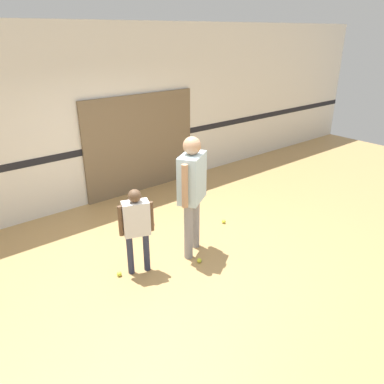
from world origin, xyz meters
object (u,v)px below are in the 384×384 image
at_px(tennis_ball_near_instructor, 199,260).
at_px(person_student_left, 136,223).
at_px(tennis_ball_by_spare_racket, 126,226).
at_px(person_instructor, 192,184).
at_px(tennis_ball_stray_left, 224,221).
at_px(racket_second_spare, 146,224).
at_px(racket_spare_on_floor, 140,228).
at_px(tennis_ball_stray_right, 119,274).

bearing_deg(tennis_ball_near_instructor, person_student_left, 154.65).
bearing_deg(tennis_ball_by_spare_racket, person_instructor, -72.80).
bearing_deg(tennis_ball_stray_left, racket_second_spare, 143.52).
bearing_deg(racket_second_spare, tennis_ball_stray_left, -92.41).
relative_size(racket_spare_on_floor, tennis_ball_by_spare_racket, 7.99).
distance_m(person_instructor, tennis_ball_by_spare_racket, 1.70).
distance_m(tennis_ball_near_instructor, tennis_ball_stray_left, 1.26).
xyz_separation_m(racket_second_spare, tennis_ball_stray_right, (-1.06, -0.99, 0.02)).
height_order(tennis_ball_stray_left, tennis_ball_stray_right, same).
bearing_deg(person_student_left, racket_spare_on_floor, 78.07).
bearing_deg(tennis_ball_stray_right, tennis_ball_near_instructor, -22.78).
xyz_separation_m(racket_spare_on_floor, tennis_ball_by_spare_racket, (-0.17, 0.18, 0.02)).
distance_m(racket_spare_on_floor, tennis_ball_by_spare_racket, 0.25).
bearing_deg(tennis_ball_near_instructor, tennis_ball_stray_left, 30.31).
bearing_deg(racket_spare_on_floor, person_student_left, 62.23).
bearing_deg(tennis_ball_stray_right, racket_spare_on_floor, 46.11).
height_order(racket_spare_on_floor, tennis_ball_near_instructor, tennis_ball_near_instructor).
relative_size(person_student_left, tennis_ball_by_spare_racket, 18.43).
bearing_deg(tennis_ball_by_spare_racket, tennis_ball_stray_right, -123.49).
xyz_separation_m(racket_second_spare, tennis_ball_by_spare_racket, (-0.31, 0.14, 0.02)).
height_order(person_instructor, tennis_ball_near_instructor, person_instructor).
bearing_deg(tennis_ball_near_instructor, racket_second_spare, 89.23).
height_order(tennis_ball_near_instructor, tennis_ball_stray_left, same).
xyz_separation_m(person_student_left, tennis_ball_near_instructor, (0.77, -0.36, -0.72)).
distance_m(tennis_ball_by_spare_racket, tennis_ball_stray_right, 1.36).
relative_size(tennis_ball_near_instructor, tennis_ball_stray_right, 1.00).
relative_size(person_student_left, racket_second_spare, 2.39).
relative_size(racket_spare_on_floor, racket_second_spare, 1.04).
bearing_deg(racket_spare_on_floor, racket_second_spare, -160.21).
height_order(racket_second_spare, tennis_ball_stray_right, tennis_ball_stray_right).
bearing_deg(tennis_ball_by_spare_racket, tennis_ball_near_instructor, -79.47).
height_order(person_student_left, racket_second_spare, person_student_left).
relative_size(tennis_ball_stray_left, tennis_ball_stray_right, 1.00).
relative_size(racket_second_spare, tennis_ball_stray_left, 7.71).
bearing_deg(tennis_ball_stray_left, tennis_ball_stray_right, -174.64).
bearing_deg(racket_second_spare, tennis_ball_stray_right, 167.15).
relative_size(person_instructor, racket_spare_on_floor, 3.34).
bearing_deg(person_instructor, racket_second_spare, 62.09).
height_order(person_student_left, racket_spare_on_floor, person_student_left).
height_order(tennis_ball_near_instructor, tennis_ball_by_spare_racket, same).
relative_size(racket_second_spare, tennis_ball_stray_right, 7.71).
xyz_separation_m(person_student_left, tennis_ball_by_spare_racket, (0.48, 1.20, -0.72)).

